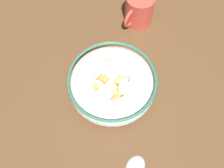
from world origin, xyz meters
The scene contains 3 objects.
ground_plane centered at (0.00, 0.00, -1.00)cm, with size 128.50×128.50×2.00cm, color brown.
cereal_bowl centered at (-0.03, 0.00, 3.07)cm, with size 18.08×18.08×6.09cm.
coffee_mug centered at (-19.28, -7.18, 3.76)cm, with size 9.28×6.78×7.52cm.
Camera 1 is at (17.64, 14.10, 48.59)cm, focal length 39.48 mm.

